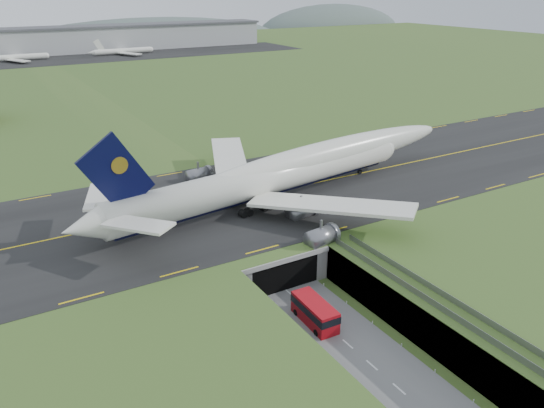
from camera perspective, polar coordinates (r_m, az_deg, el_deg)
ground at (r=80.23m, az=4.56°, el=-11.91°), size 900.00×900.00×0.00m
airfield_deck at (r=78.57m, az=4.62°, el=-10.11°), size 800.00×800.00×6.00m
trench_road at (r=75.36m, az=7.91°, el=-14.57°), size 12.00×75.00×0.20m
taxiway at (r=102.73m, az=-5.84°, el=0.00°), size 800.00×44.00×0.18m
tunnel_portal at (r=90.66m, az=-1.41°, el=-5.02°), size 17.00×22.30×6.00m
guideway at (r=72.59m, az=21.01°, el=-12.60°), size 3.00×53.00×7.05m
jumbo_jet at (r=105.08m, az=2.21°, el=3.64°), size 90.64×58.56×19.56m
shuttle_tram at (r=77.70m, az=4.63°, el=-11.52°), size 3.53×8.56×3.42m
cargo_terminal at (r=356.58m, az=-25.03°, el=15.54°), size 320.00×67.00×15.60m
distant_hills at (r=496.99m, az=-19.01°, el=15.74°), size 700.00×91.00×60.00m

